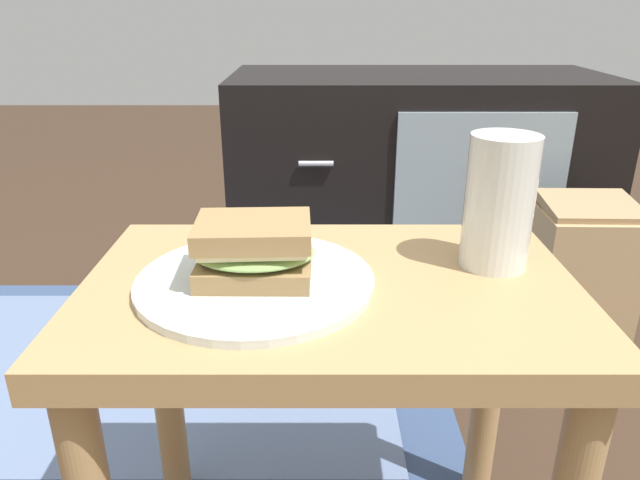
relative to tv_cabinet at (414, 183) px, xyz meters
The scene contains 7 objects.
side_table 0.98m from the tv_cabinet, 104.47° to the right, with size 0.56×0.36×0.46m.
tv_cabinet is the anchor object (origin of this frame).
area_rug 0.83m from the tv_cabinet, 144.01° to the right, with size 1.27×0.81×0.01m.
plate 1.03m from the tv_cabinet, 108.87° to the right, with size 0.26×0.26×0.01m, color silver.
sandwich_front 1.04m from the tv_cabinet, 108.87° to the right, with size 0.13×0.10×0.07m.
beer_glass 0.94m from the tv_cabinet, 93.12° to the right, with size 0.08×0.08×0.16m.
paper_bag 0.52m from the tv_cabinet, 55.18° to the right, with size 0.20×0.18×0.38m.
Camera 1 is at (-0.01, -0.60, 0.76)m, focal length 33.05 mm.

